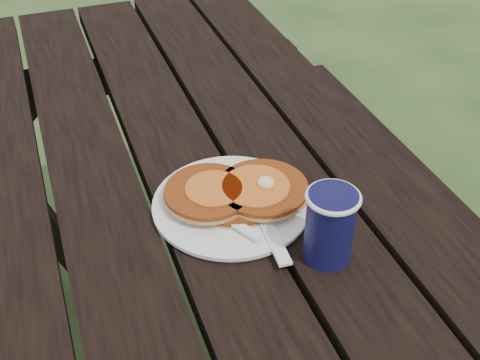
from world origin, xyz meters
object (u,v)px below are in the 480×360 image
object	(u,v)px
picnic_table	(212,357)
coffee_cup	(330,223)
pancake_stack	(237,192)
plate	(231,205)

from	to	relation	value
picnic_table	coffee_cup	bearing A→B (deg)	-49.29
picnic_table	pancake_stack	bearing A→B (deg)	-3.22
pancake_stack	coffee_cup	world-z (taller)	coffee_cup
picnic_table	pancake_stack	world-z (taller)	pancake_stack
picnic_table	plate	xyz separation A→B (m)	(0.04, -0.01, 0.39)
plate	coffee_cup	distance (m)	0.18
picnic_table	coffee_cup	xyz separation A→B (m)	(0.13, -0.16, 0.45)
pancake_stack	coffee_cup	xyz separation A→B (m)	(0.08, -0.15, 0.04)
picnic_table	plate	size ratio (longest dim) A/B	7.44
picnic_table	pancake_stack	distance (m)	0.41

